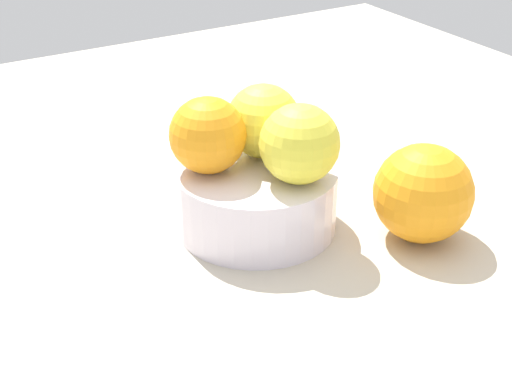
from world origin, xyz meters
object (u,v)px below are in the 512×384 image
fruit_bowl (256,199)px  orange_in_bowl_2 (263,121)px  orange_in_bowl_0 (299,144)px  orange_loose_0 (423,193)px  orange_in_bowl_1 (208,135)px

fruit_bowl → orange_in_bowl_2: 6.77cm
orange_in_bowl_0 → orange_loose_0: bearing=60.8°
fruit_bowl → orange_in_bowl_1: orange_in_bowl_1 is taller
orange_in_bowl_2 → fruit_bowl: bearing=-43.4°
fruit_bowl → orange_in_bowl_2: bearing=136.6°
orange_in_bowl_2 → orange_in_bowl_0: bearing=0.3°
orange_in_bowl_0 → orange_in_bowl_2: orange_in_bowl_0 is taller
orange_loose_0 → orange_in_bowl_2: bearing=-139.3°
orange_in_bowl_1 → orange_in_bowl_2: bearing=92.1°
orange_in_bowl_1 → fruit_bowl: bearing=62.5°
orange_in_bowl_1 → orange_loose_0: (10.49, 14.67, -4.62)cm
fruit_bowl → orange_in_bowl_0: bearing=29.1°
orange_in_bowl_2 → orange_in_bowl_1: bearing=-87.9°
orange_in_bowl_2 → orange_loose_0: 14.84cm
fruit_bowl → orange_in_bowl_0: 7.42cm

